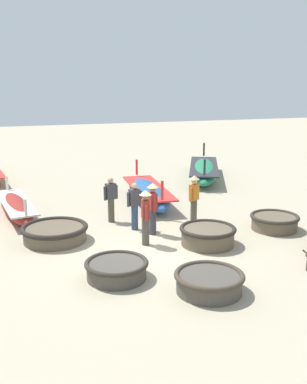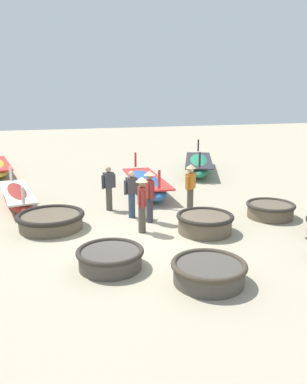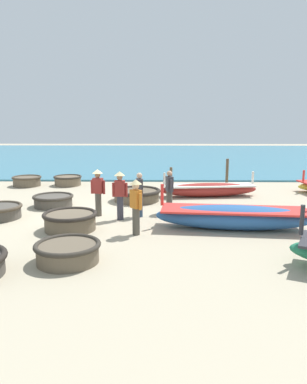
% 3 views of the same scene
% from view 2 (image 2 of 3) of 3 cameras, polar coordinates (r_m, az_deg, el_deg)
% --- Properties ---
extents(ground_plane, '(80.00, 80.00, 0.00)m').
position_cam_2_polar(ground_plane, '(10.54, -2.06, -7.32)').
color(ground_plane, tan).
extents(coracle_center, '(1.58, 1.58, 0.46)m').
position_cam_2_polar(coracle_center, '(8.88, -6.61, -9.87)').
color(coracle_center, '#4C473F').
rests_on(coracle_center, ground).
extents(coracle_front_left, '(1.60, 1.60, 0.49)m').
position_cam_2_polar(coracle_front_left, '(12.97, 17.37, -2.56)').
color(coracle_front_left, brown).
rests_on(coracle_front_left, ground).
extents(coracle_far_right, '(2.03, 2.03, 0.50)m').
position_cam_2_polar(coracle_far_right, '(11.74, -15.36, -4.14)').
color(coracle_far_right, brown).
rests_on(coracle_far_right, ground).
extents(coracle_weathered, '(1.63, 1.63, 0.47)m').
position_cam_2_polar(coracle_weathered, '(8.24, 8.41, -11.87)').
color(coracle_weathered, '#4C473F').
rests_on(coracle_weathered, ground).
extents(coracle_nearest, '(1.69, 1.69, 0.56)m').
position_cam_2_polar(coracle_nearest, '(11.11, 7.84, -4.62)').
color(coracle_nearest, brown).
rests_on(coracle_nearest, ground).
extents(long_boat_blue_hull, '(1.68, 5.00, 1.38)m').
position_cam_2_polar(long_boat_blue_hull, '(15.58, -1.18, 1.30)').
color(long_boat_blue_hull, '#285693').
rests_on(long_boat_blue_hull, ground).
extents(long_boat_white_hull, '(1.41, 4.43, 1.09)m').
position_cam_2_polar(long_boat_white_hull, '(14.77, -20.06, -0.59)').
color(long_boat_white_hull, maroon).
rests_on(long_boat_white_hull, ground).
extents(long_boat_red_hull, '(3.65, 5.87, 1.45)m').
position_cam_2_polar(long_boat_red_hull, '(20.20, 6.87, 4.21)').
color(long_boat_red_hull, '#237551').
rests_on(long_boat_red_hull, ground).
extents(fisherman_crouching, '(0.53, 0.26, 1.57)m').
position_cam_2_polar(fisherman_crouching, '(12.25, -3.35, -0.15)').
color(fisherman_crouching, '#2D425B').
rests_on(fisherman_crouching, ground).
extents(fisherman_standing_left, '(0.44, 0.38, 1.67)m').
position_cam_2_polar(fisherman_standing_left, '(12.94, 5.66, 1.13)').
color(fisherman_standing_left, '#4C473D').
rests_on(fisherman_standing_left, ground).
extents(fisherman_standing_right, '(0.36, 0.52, 1.67)m').
position_cam_2_polar(fisherman_standing_right, '(10.82, -1.78, -1.38)').
color(fisherman_standing_right, '#4C473D').
rests_on(fisherman_standing_right, ground).
extents(fisherman_with_hat, '(0.52, 0.29, 1.57)m').
position_cam_2_polar(fisherman_with_hat, '(13.12, -6.83, 0.74)').
color(fisherman_with_hat, '#4C473D').
rests_on(fisherman_with_hat, ground).
extents(fisherman_by_coracle, '(0.36, 0.53, 1.67)m').
position_cam_2_polar(fisherman_by_coracle, '(11.74, -0.61, -0.15)').
color(fisherman_by_coracle, '#383842').
rests_on(fisherman_by_coracle, ground).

